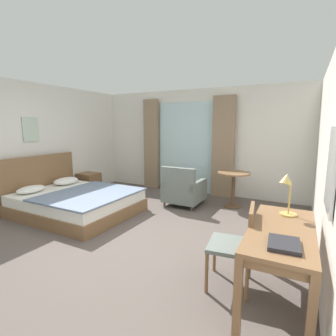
% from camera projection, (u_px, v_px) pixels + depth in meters
% --- Properties ---
extents(ground, '(5.84, 6.73, 0.10)m').
position_uv_depth(ground, '(120.00, 239.00, 3.91)').
color(ground, '#564C47').
extents(wall_back, '(5.44, 0.12, 2.54)m').
position_uv_depth(wall_back, '(197.00, 142.00, 6.41)').
color(wall_back, silver).
rests_on(wall_back, ground).
extents(wall_left, '(0.12, 6.33, 2.54)m').
position_uv_depth(wall_left, '(7.00, 146.00, 4.93)').
color(wall_left, silver).
rests_on(wall_left, ground).
extents(wall_right, '(0.12, 6.33, 2.54)m').
position_uv_depth(wall_right, '(336.00, 167.00, 2.47)').
color(wall_right, silver).
rests_on(wall_right, ground).
extents(balcony_glass_door, '(1.50, 0.02, 2.23)m').
position_uv_depth(balcony_glass_door, '(186.00, 148.00, 6.48)').
color(balcony_glass_door, silver).
rests_on(balcony_glass_door, ground).
extents(curtain_panel_left, '(0.41, 0.10, 2.34)m').
position_uv_depth(curtain_panel_left, '(151.00, 145.00, 6.83)').
color(curtain_panel_left, '#897056').
rests_on(curtain_panel_left, ground).
extents(curtain_panel_right, '(0.52, 0.10, 2.34)m').
position_uv_depth(curtain_panel_right, '(223.00, 147.00, 5.93)').
color(curtain_panel_right, '#897056').
rests_on(curtain_panel_right, ground).
extents(bed, '(2.16, 1.72, 1.06)m').
position_uv_depth(bed, '(74.00, 201.00, 4.94)').
color(bed, brown).
rests_on(bed, ground).
extents(nightstand, '(0.47, 0.44, 0.49)m').
position_uv_depth(nightstand, '(89.00, 183.00, 6.45)').
color(nightstand, brown).
rests_on(nightstand, ground).
extents(writing_desk, '(0.56, 1.32, 0.75)m').
position_uv_depth(writing_desk, '(281.00, 238.00, 2.33)').
color(writing_desk, brown).
rests_on(writing_desk, ground).
extents(desk_chair, '(0.48, 0.51, 0.88)m').
position_uv_depth(desk_chair, '(238.00, 241.00, 2.62)').
color(desk_chair, slate).
rests_on(desk_chair, ground).
extents(desk_lamp, '(0.20, 0.22, 0.47)m').
position_uv_depth(desk_lamp, '(287.00, 188.00, 2.58)').
color(desk_lamp, tan).
rests_on(desk_lamp, writing_desk).
extents(closed_book, '(0.25, 0.30, 0.03)m').
position_uv_depth(closed_book, '(284.00, 244.00, 1.97)').
color(closed_book, '#232328').
rests_on(closed_book, writing_desk).
extents(armchair_by_window, '(0.74, 0.78, 0.84)m').
position_uv_depth(armchair_by_window, '(183.00, 190.00, 5.39)').
color(armchair_by_window, slate).
rests_on(armchair_by_window, ground).
extents(round_cafe_table, '(0.66, 0.66, 0.72)m').
position_uv_depth(round_cafe_table, '(234.00, 181.00, 5.27)').
color(round_cafe_table, brown).
rests_on(round_cafe_table, ground).
extents(framed_picture, '(0.03, 0.34, 0.49)m').
position_uv_depth(framed_picture, '(31.00, 129.00, 5.23)').
color(framed_picture, '#B7C6B2').
extents(wall_mirror, '(0.02, 0.58, 0.68)m').
position_uv_depth(wall_mirror, '(332.00, 169.00, 2.07)').
color(wall_mirror, silver).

